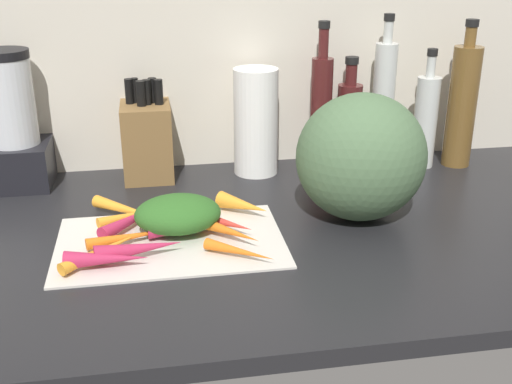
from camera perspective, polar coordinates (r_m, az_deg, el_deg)
name	(u,v)px	position (r cm, az deg, el deg)	size (l,w,h in cm)	color
ground_plane	(303,230)	(123.38, 4.22, -3.42)	(170.00, 80.00, 3.00)	black
wall_back	(267,36)	(150.51, 1.00, 13.89)	(170.00, 3.00, 60.00)	beige
cutting_board	(171,241)	(115.44, -7.71, -4.41)	(40.67, 26.55, 0.80)	beige
carrot_0	(107,259)	(107.05, -13.32, -5.89)	(3.16, 3.16, 13.61)	#B2264C
carrot_1	(240,251)	(107.78, -1.49, -5.37)	(2.07, 2.07, 13.12)	orange
carrot_2	(130,210)	(125.20, -11.33, -1.63)	(2.50, 2.50, 17.72)	orange
carrot_3	(243,205)	(123.99, -1.17, -1.18)	(3.44, 3.44, 11.01)	orange
carrot_4	(185,227)	(115.89, -6.39, -3.14)	(3.16, 3.16, 13.63)	#B2264C
carrot_5	(139,249)	(109.05, -10.51, -5.04)	(3.34, 3.34, 14.79)	#B2264C
carrot_6	(102,251)	(110.90, -13.72, -5.17)	(2.21, 2.21, 16.69)	orange
carrot_7	(218,221)	(117.76, -3.42, -2.64)	(3.06, 3.06, 14.61)	red
carrot_8	(220,228)	(114.84, -3.31, -3.27)	(3.19, 3.19, 17.70)	orange
carrot_9	(190,214)	(122.10, -6.00, -2.03)	(2.12, 2.12, 10.03)	orange
carrot_10	(132,216)	(123.15, -11.15, -2.10)	(2.25, 2.25, 13.37)	orange
carrot_11	(135,218)	(121.43, -10.85, -2.31)	(2.73, 2.73, 17.13)	#B2264C
carrot_12	(131,237)	(114.95, -11.24, -3.96)	(2.11, 2.11, 15.66)	orange
carrot_greens_pile	(178,214)	(116.91, -7.07, -1.98)	(15.89, 12.23, 6.72)	#2D6023
winter_squash	(361,157)	(122.41, 9.45, 3.12)	(25.03, 23.52, 24.65)	#4C6B47
knife_block	(147,139)	(144.87, -9.79, 4.72)	(10.91, 13.14, 22.53)	brown
blender_appliance	(13,129)	(146.28, -21.03, 5.32)	(13.93, 13.93, 29.85)	black
paper_towel_roll	(256,122)	(144.83, -0.02, 6.34)	(10.11, 10.11, 24.31)	white
bottle_0	(321,109)	(149.15, 5.88, 7.45)	(5.01, 5.01, 34.07)	#471919
bottle_1	(349,121)	(153.46, 8.35, 6.39)	(5.84, 5.84, 25.68)	#471919
bottle_2	(383,102)	(153.39, 11.37, 7.95)	(5.20, 5.20, 35.36)	silver
bottle_3	(425,120)	(154.61, 15.04, 6.29)	(5.43, 5.43, 27.94)	silver
bottle_4	(462,105)	(157.18, 18.08, 7.47)	(6.68, 6.68, 34.25)	brown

